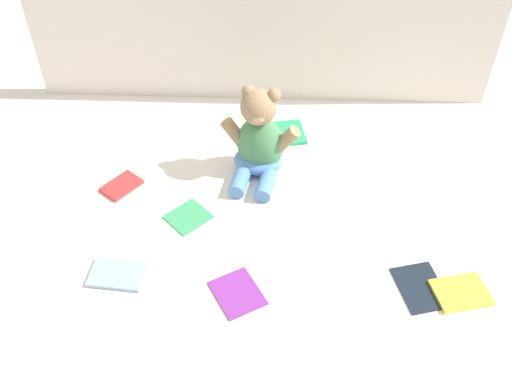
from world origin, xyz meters
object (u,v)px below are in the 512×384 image
book_case_2 (117,274)px  book_case_6 (122,186)px  teddy_bear (260,142)px  book_case_5 (461,292)px  book_case_4 (237,292)px  book_case_1 (188,216)px  book_case_0 (421,287)px  book_case_3 (290,133)px

book_case_2 → book_case_6: bearing=14.7°
teddy_bear → book_case_5: size_ratio=2.16×
book_case_2 → book_case_6: size_ratio=1.24×
book_case_6 → book_case_4: bearing=172.4°
book_case_1 → book_case_0: bearing=25.3°
book_case_5 → book_case_3: bearing=20.0°
book_case_1 → book_case_2: size_ratio=0.80×
teddy_bear → book_case_6: (-0.37, -0.09, -0.09)m
book_case_0 → book_case_6: (-0.75, 0.31, 0.00)m
book_case_0 → book_case_3: bearing=103.3°
book_case_2 → book_case_6: same height
book_case_1 → book_case_5: 0.68m
book_case_3 → book_case_4: bearing=67.3°
book_case_3 → book_case_4: 0.61m
teddy_bear → book_case_6: 0.39m
book_case_2 → book_case_3: size_ratio=1.11×
book_case_6 → book_case_2: bearing=137.7°
book_case_3 → book_case_6: (-0.46, -0.25, 0.00)m
book_case_0 → book_case_3: 0.63m
book_case_0 → book_case_5: bearing=-23.3°
teddy_bear → book_case_2: bearing=-118.9°
book_case_0 → book_case_2: 0.70m
teddy_bear → book_case_5: 0.63m
book_case_5 → book_case_6: same height
book_case_0 → book_case_5: size_ratio=1.10×
book_case_4 → book_case_5: (0.51, 0.02, 0.00)m
book_case_1 → book_case_3: book_case_3 is taller
book_case_4 → book_case_6: bearing=-75.8°
book_case_0 → book_case_4: (-0.42, -0.03, 0.00)m
book_case_5 → book_case_6: bearing=55.1°
book_case_4 → book_case_6: book_case_6 is taller
book_case_1 → book_case_4: (0.14, -0.24, 0.00)m
book_case_2 → book_case_3: same height
book_case_1 → book_case_4: 0.27m
book_case_4 → book_case_6: 0.48m
book_case_3 → book_case_4: (-0.12, -0.59, -0.00)m
book_case_0 → book_case_5: (0.09, -0.01, 0.00)m
teddy_bear → book_case_3: 0.21m
book_case_3 → book_case_5: book_case_5 is taller
book_case_0 → book_case_2: size_ratio=1.06×
teddy_bear → book_case_4: (-0.04, -0.43, -0.09)m
book_case_6 → book_case_1: bearing=-170.8°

